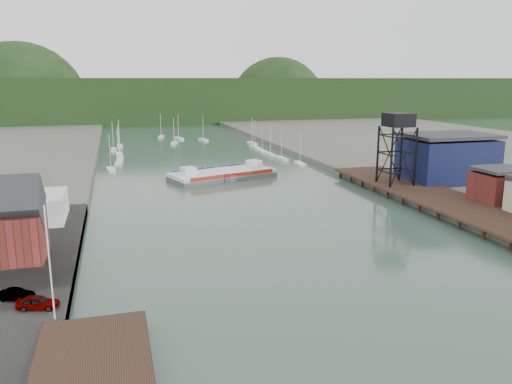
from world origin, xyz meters
TOP-DOWN VIEW (x-y plane):
  - ground at (0.00, 0.00)m, footprint 600.00×600.00m
  - west_quay at (-40.00, 20.00)m, footprint 16.00×80.00m
  - west_stage at (-29.00, 0.00)m, footprint 10.00×18.00m
  - east_pier at (37.00, 45.00)m, footprint 14.00×70.00m
  - white_shed at (-44.00, 50.00)m, footprint 18.00×12.00m
  - flagpole at (-33.00, 10.00)m, footprint 0.16×0.16m
  - lift_tower at (35.00, 58.00)m, footprint 6.50×6.50m
  - blue_shed at (50.00, 60.00)m, footprint 20.50×14.50m
  - marina_sailboats at (0.08, 138.46)m, footprint 57.71×92.65m
  - distant_hills at (-3.98, 301.35)m, footprint 500.00×120.00m
  - chain_ferry at (0.69, 85.38)m, footprint 29.47×18.87m
  - car_west_a at (-34.95, 12.93)m, footprint 4.64×2.72m
  - car_west_b at (-37.58, 16.00)m, footprint 4.05×2.41m

SIDE VIEW (x-z plane):
  - ground at x=0.00m, z-range 0.00..0.00m
  - marina_sailboats at x=0.08m, z-range -0.10..0.80m
  - west_quay at x=-40.00m, z-range 0.00..1.60m
  - west_stage at x=-29.00m, z-range 0.00..1.80m
  - chain_ferry at x=0.69m, z-range -0.84..3.11m
  - east_pier at x=37.00m, z-range 0.67..3.12m
  - car_west_b at x=-37.58m, z-range 1.60..2.86m
  - car_west_a at x=-34.95m, z-range 1.60..3.08m
  - white_shed at x=-44.00m, z-range 1.60..6.10m
  - blue_shed at x=50.00m, z-range 1.41..12.71m
  - flagpole at x=-33.00m, z-range 1.60..13.60m
  - distant_hills at x=-3.98m, z-range -29.62..50.38m
  - lift_tower at x=35.00m, z-range 7.65..23.65m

